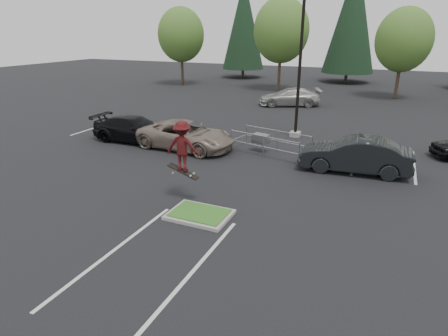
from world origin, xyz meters
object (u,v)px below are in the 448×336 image
at_px(decid_c, 403,42).
at_px(skateboarder, 182,147).
at_px(car_l_tan, 186,135).
at_px(cart_corral, 263,139).
at_px(decid_a, 181,37).
at_px(car_r_charc, 354,155).
at_px(conif_a, 244,24).
at_px(car_l_black, 135,129).
at_px(decid_b, 281,33).
at_px(conif_b, 353,16).
at_px(light_pole, 300,61).
at_px(car_far_silver, 291,97).

bearing_deg(decid_c, skateboarder, -104.00).
bearing_deg(car_l_tan, cart_corral, -71.49).
bearing_deg(decid_a, car_r_charc, -45.66).
height_order(conif_a, car_l_black, conif_a).
height_order(decid_b, conif_a, conif_a).
relative_size(conif_b, car_r_charc, 2.89).
height_order(light_pole, skateboarder, light_pole).
bearing_deg(car_l_black, conif_a, 9.30).
distance_m(decid_a, skateboarder, 33.72).
height_order(light_pole, decid_a, light_pole).
distance_m(skateboarder, car_l_black, 9.18).
distance_m(light_pole, decid_b, 19.70).
relative_size(light_pole, car_l_black, 1.94).
bearing_deg(skateboarder, conif_a, -81.89).
height_order(decid_c, conif_a, conif_a).
height_order(decid_a, cart_corral, decid_a).
relative_size(cart_corral, car_far_silver, 0.83).
distance_m(car_l_black, car_r_charc, 12.50).
distance_m(cart_corral, car_l_black, 7.74).
xyz_separation_m(car_l_tan, car_far_silver, (2.12, 14.92, -0.01)).
bearing_deg(car_l_tan, decid_a, 33.95).
xyz_separation_m(conif_a, cart_corral, (13.66, -31.89, -6.36)).
relative_size(decid_b, car_far_silver, 1.83).
relative_size(decid_c, skateboarder, 3.77).
bearing_deg(car_r_charc, car_l_tan, -95.28).
distance_m(car_r_charc, car_far_silver, 16.43).
bearing_deg(car_r_charc, light_pole, -146.62).
bearing_deg(decid_a, car_l_tan, -59.61).
xyz_separation_m(decid_b, car_l_black, (-1.99, -23.53, -5.29)).
xyz_separation_m(light_pole, decid_c, (5.49, 17.83, 0.69)).
bearing_deg(car_r_charc, cart_corral, -108.23).
distance_m(car_l_tan, car_far_silver, 15.06).
xyz_separation_m(cart_corral, car_r_charc, (4.84, -1.11, 0.08)).
xyz_separation_m(light_pole, car_r_charc, (4.00, -5.00, -3.73)).
bearing_deg(car_far_silver, decid_b, 179.42).
xyz_separation_m(conif_b, car_l_black, (-8.00, -33.50, -7.09)).
height_order(decid_a, car_far_silver, decid_a).
bearing_deg(cart_corral, decid_a, 142.64).
distance_m(cart_corral, car_r_charc, 4.96).
xyz_separation_m(decid_c, car_r_charc, (-1.49, -22.83, -4.43)).
height_order(conif_b, car_l_tan, conif_b).
xyz_separation_m(cart_corral, car_far_silver, (-2.05, 13.80, 0.03)).
bearing_deg(conif_a, car_l_tan, -73.94).
xyz_separation_m(decid_c, car_far_silver, (-8.37, -7.92, -4.49)).
bearing_deg(car_l_black, car_l_tan, -91.01).
height_order(decid_c, car_far_silver, decid_c).
bearing_deg(car_l_black, light_pole, -60.54).
bearing_deg(light_pole, skateboarder, -98.79).
distance_m(decid_a, decid_b, 12.02).
bearing_deg(decid_a, conif_a, 68.09).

